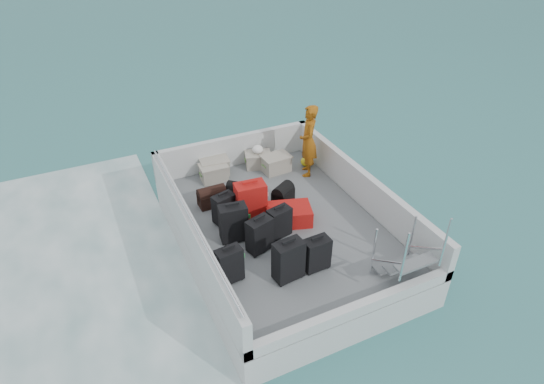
{
  "coord_description": "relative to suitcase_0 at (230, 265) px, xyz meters",
  "views": [
    {
      "loc": [
        -3.06,
        -6.03,
        5.84
      ],
      "look_at": [
        0.04,
        0.51,
        1.0
      ],
      "focal_mm": 30.0,
      "sensor_mm": 36.0,
      "label": 1
    }
  ],
  "objects": [
    {
      "name": "ground",
      "position": [
        1.41,
        0.99,
        -0.94
      ],
      "size": [
        160.0,
        160.0,
        0.0
      ],
      "primitive_type": "plane",
      "color": "#1A5C58",
      "rests_on": "ground"
    },
    {
      "name": "wake_foam",
      "position": [
        -3.39,
        0.99,
        -0.94
      ],
      "size": [
        10.0,
        10.0,
        0.0
      ],
      "primitive_type": "plane",
      "color": "white",
      "rests_on": "ground"
    },
    {
      "name": "ferry_hull",
      "position": [
        1.41,
        0.99,
        -0.64
      ],
      "size": [
        3.6,
        5.0,
        0.6
      ],
      "primitive_type": "cube",
      "color": "silver",
      "rests_on": "ground"
    },
    {
      "name": "deck",
      "position": [
        1.41,
        0.99,
        -0.33
      ],
      "size": [
        3.3,
        4.7,
        0.02
      ],
      "primitive_type": "cube",
      "color": "slate",
      "rests_on": "ferry_hull"
    },
    {
      "name": "deck_fittings",
      "position": [
        1.75,
        0.67,
        0.05
      ],
      "size": [
        3.6,
        5.0,
        0.9
      ],
      "color": "silver",
      "rests_on": "deck"
    },
    {
      "name": "suitcase_0",
      "position": [
        0.0,
        0.0,
        0.0
      ],
      "size": [
        0.43,
        0.27,
        0.64
      ],
      "primitive_type": "cube",
      "rotation": [
        0.0,
        0.0,
        0.11
      ],
      "color": "black",
      "rests_on": "deck"
    },
    {
      "name": "suitcase_1",
      "position": [
        0.43,
        0.93,
        0.04
      ],
      "size": [
        0.51,
        0.34,
        0.72
      ],
      "primitive_type": "cube",
      "rotation": [
        0.0,
        0.0,
        -0.14
      ],
      "color": "black",
      "rests_on": "deck"
    },
    {
      "name": "suitcase_2",
      "position": [
        0.46,
        1.48,
        -0.02
      ],
      "size": [
        0.46,
        0.35,
        0.59
      ],
      "primitive_type": "cube",
      "rotation": [
        0.0,
        0.0,
        0.27
      ],
      "color": "black",
      "rests_on": "deck"
    },
    {
      "name": "suitcase_3",
      "position": [
        0.86,
        -0.34,
        0.04
      ],
      "size": [
        0.5,
        0.33,
        0.72
      ],
      "primitive_type": "cube",
      "rotation": [
        0.0,
        0.0,
        0.11
      ],
      "color": "black",
      "rests_on": "deck"
    },
    {
      "name": "suitcase_4",
      "position": [
        0.72,
        0.47,
        0.0
      ],
      "size": [
        0.49,
        0.37,
        0.64
      ],
      "primitive_type": "cube",
      "rotation": [
        0.0,
        0.0,
        0.29
      ],
      "color": "black",
      "rests_on": "deck"
    },
    {
      "name": "suitcase_5",
      "position": [
        0.95,
        1.37,
        0.07
      ],
      "size": [
        0.59,
        0.38,
        0.77
      ],
      "primitive_type": "cube",
      "rotation": [
        0.0,
        0.0,
        -0.09
      ],
      "color": "#B7190E",
      "rests_on": "deck"
    },
    {
      "name": "suitcase_6",
      "position": [
        1.37,
        -0.34,
        -0.02
      ],
      "size": [
        0.44,
        0.27,
        0.6
      ],
      "primitive_type": "cube",
      "rotation": [
        0.0,
        0.0,
        0.04
      ],
      "color": "black",
      "rests_on": "deck"
    },
    {
      "name": "suitcase_7",
      "position": [
        1.2,
        0.68,
        -0.02
      ],
      "size": [
        0.46,
        0.32,
        0.59
      ],
      "primitive_type": "cube",
      "rotation": [
        0.0,
        0.0,
        0.21
      ],
      "color": "black",
      "rests_on": "deck"
    },
    {
      "name": "suitcase_8",
      "position": [
        1.54,
        0.97,
        -0.16
      ],
      "size": [
        0.95,
        0.76,
        0.32
      ],
      "primitive_type": "cube",
      "rotation": [
        0.0,
        0.0,
        1.27
      ],
      "color": "#B7190E",
      "rests_on": "deck"
    },
    {
      "name": "duffel_0",
      "position": [
        0.43,
        2.11,
        -0.16
      ],
      "size": [
        0.54,
        0.31,
        0.32
      ],
      "primitive_type": null,
      "rotation": [
        0.0,
        0.0,
        0.02
      ],
      "color": "black",
      "rests_on": "deck"
    },
    {
      "name": "duffel_1",
      "position": [
        0.95,
        2.05,
        -0.16
      ],
      "size": [
        0.51,
        0.5,
        0.32
      ],
      "primitive_type": null,
      "rotation": [
        0.0,
        0.0,
        -0.71
      ],
      "color": "black",
      "rests_on": "deck"
    },
    {
      "name": "duffel_2",
      "position": [
        1.73,
        1.59,
        -0.16
      ],
      "size": [
        0.51,
        0.47,
        0.32
      ],
      "primitive_type": null,
      "rotation": [
        0.0,
        0.0,
        0.53
      ],
      "color": "black",
      "rests_on": "deck"
    },
    {
      "name": "crate_0",
      "position": [
        0.77,
        2.98,
        -0.15
      ],
      "size": [
        0.56,
        0.39,
        0.33
      ],
      "primitive_type": "cube",
      "rotation": [
        0.0,
        0.0,
        -0.03
      ],
      "color": "#AFA798",
      "rests_on": "deck"
    },
    {
      "name": "crate_1",
      "position": [
        0.86,
        3.19,
        -0.14
      ],
      "size": [
        0.62,
        0.46,
        0.35
      ],
      "primitive_type": "cube",
      "rotation": [
        0.0,
        0.0,
        -0.1
      ],
      "color": "#AFA798",
      "rests_on": "deck"
    },
    {
      "name": "crate_2",
      "position": [
        1.85,
        3.08,
        -0.16
      ],
      "size": [
        0.61,
        0.51,
        0.32
      ],
      "primitive_type": "cube",
      "rotation": [
        0.0,
        0.0,
        -0.3
      ],
      "color": "#AFA798",
      "rests_on": "deck"
    },
    {
      "name": "crate_3",
      "position": [
        2.13,
        2.74,
        -0.14
      ],
      "size": [
        0.61,
        0.44,
        0.35
      ],
      "primitive_type": "cube",
      "rotation": [
        0.0,
        0.0,
        0.08
      ],
      "color": "#AFA798",
      "rests_on": "deck"
    },
    {
      "name": "yellow_bag",
      "position": [
        2.86,
        2.66,
        -0.21
      ],
      "size": [
        0.28,
        0.26,
        0.22
      ],
      "primitive_type": "ellipsoid",
      "color": "gold",
      "rests_on": "deck"
    },
    {
      "name": "white_bag",
      "position": [
        1.85,
        3.08,
        0.09
      ],
      "size": [
        0.24,
        0.24,
        0.18
      ],
      "primitive_type": "ellipsoid",
      "color": "white",
      "rests_on": "crate_2"
    },
    {
      "name": "passenger",
      "position": [
        2.71,
        2.37,
        0.47
      ],
      "size": [
        0.58,
        0.69,
        1.58
      ],
      "primitive_type": "imported",
      "rotation": [
        0.0,
        0.0,
        -1.98
      ],
      "color": "orange",
      "rests_on": "deck"
    }
  ]
}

